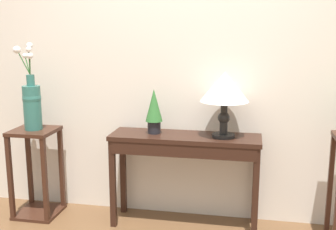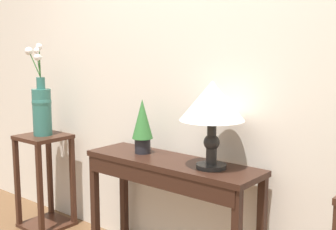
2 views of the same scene
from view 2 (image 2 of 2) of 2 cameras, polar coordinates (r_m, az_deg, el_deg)
The scene contains 6 objects.
back_wall_with_art at distance 2.91m, azimuth 3.03°, elevation 7.69°, with size 9.00×0.10×2.80m.
console_table at distance 2.78m, azimuth 0.10°, elevation -8.28°, with size 1.19×0.34×0.76m.
table_lamp at distance 2.52m, azimuth 5.68°, elevation 1.37°, with size 0.37×0.37×0.50m.
potted_plant_on_console at distance 2.90m, azimuth -3.30°, elevation -1.14°, with size 0.14×0.14×0.36m.
pedestal_stand_left at distance 3.75m, azimuth -15.48°, elevation -8.19°, with size 0.35×0.35×0.76m.
flower_vase_tall_left at distance 3.62m, azimuth -15.91°, elevation 1.23°, with size 0.19×0.15×0.72m.
Camera 2 is at (1.73, -0.84, 1.46)m, focal length 47.55 mm.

